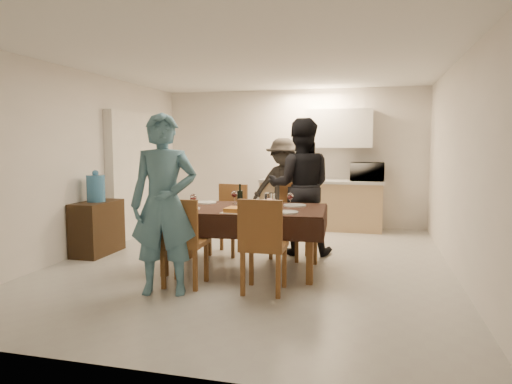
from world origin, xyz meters
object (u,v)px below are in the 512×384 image
wine_bottle (240,195)px  microwave (367,172)px  water_jug (96,188)px  savoury_tart (242,210)px  dining_table (243,210)px  console (97,228)px  water_pitcher (270,201)px  person_kitchen (283,185)px  person_near (164,204)px  person_far (300,187)px

wine_bottle → microwave: (1.50, 3.00, 0.14)m
water_jug → savoury_tart: 2.45m
dining_table → savoury_tart: (0.10, -0.38, 0.06)m
console → water_pitcher: water_pitcher is taller
water_pitcher → wine_bottle: bearing=166.0°
wine_bottle → water_pitcher: 0.41m
person_kitchen → wine_bottle: bearing=-91.1°
console → person_near: 2.24m
savoury_tart → person_near: bearing=-134.1°
console → person_kitchen: (2.25, 2.30, 0.46)m
person_far → water_pitcher: bearing=71.5°
wine_bottle → water_pitcher: size_ratio=1.47×
water_pitcher → water_jug: bearing=172.3°
person_kitchen → person_far: bearing=-70.5°
wine_bottle → microwave: 3.36m
savoury_tart → person_near: person_near is taller
console → person_kitchen: person_kitchen is taller
water_jug → water_pitcher: water_jug is taller
dining_table → person_kitchen: size_ratio=1.25×
dining_table → water_jug: bearing=168.6°
dining_table → person_near: person_near is taller
savoury_tart → person_kitchen: (-0.10, 2.98, 0.02)m
water_jug → person_far: size_ratio=0.20×
wine_bottle → savoury_tart: bearing=-70.8°
wine_bottle → person_near: person_near is taller
microwave → person_far: size_ratio=0.31×
dining_table → water_pitcher: bearing=-11.9°
person_far → savoury_tart: bearing=64.4°
wine_bottle → person_kitchen: bearing=88.9°
microwave → person_kitchen: person_kitchen is taller
water_pitcher → microwave: 3.30m
person_kitchen → console: bearing=-134.4°
wine_bottle → console: bearing=173.5°
water_jug → water_pitcher: size_ratio=1.93×
person_far → person_kitchen: bearing=-78.7°
water_jug → person_near: size_ratio=0.20×
wine_bottle → dining_table: bearing=-45.0°
dining_table → water_jug: 2.28m
water_pitcher → savoury_tart: (-0.25, -0.33, -0.07)m
wine_bottle → savoury_tart: size_ratio=0.67×
dining_table → wine_bottle: bearing=131.3°
console → microwave: (3.70, 2.75, 0.70)m
water_jug → microwave: bearing=36.6°
dining_table → savoury_tart: bearing=-79.0°
microwave → console: bearing=36.6°
microwave → person_kitchen: bearing=17.2°
dining_table → water_jug: size_ratio=5.51×
wine_bottle → person_kitchen: (0.05, 2.55, -0.09)m
savoury_tart → microwave: bearing=68.5°
console → savoury_tart: bearing=-16.2°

